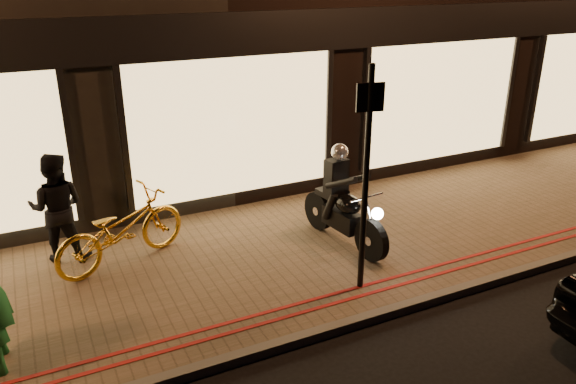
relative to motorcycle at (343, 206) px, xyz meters
name	(u,v)px	position (x,y,z in m)	size (l,w,h in m)	color
ground	(352,330)	(-0.99, -1.92, -0.73)	(90.00, 90.00, 0.00)	black
sidewalk	(283,256)	(-0.99, 0.08, -0.67)	(50.00, 4.00, 0.12)	brown
kerb_stone	(350,324)	(-0.99, -1.87, -0.67)	(50.00, 0.14, 0.12)	#59544C
red_kerb_lines	(330,300)	(-0.99, -1.37, -0.61)	(50.00, 0.26, 0.01)	maroon
motorcycle	(343,206)	(0.00, 0.00, 0.00)	(0.64, 1.94, 1.59)	black
sign_post	(366,170)	(-0.45, -1.25, 1.06)	(0.35, 0.11, 3.00)	black
bicycle_gold	(121,229)	(-3.21, 0.83, -0.08)	(0.71, 2.04, 1.07)	gold
person_dark	(57,208)	(-3.99, 1.35, 0.21)	(0.80, 0.62, 1.64)	black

